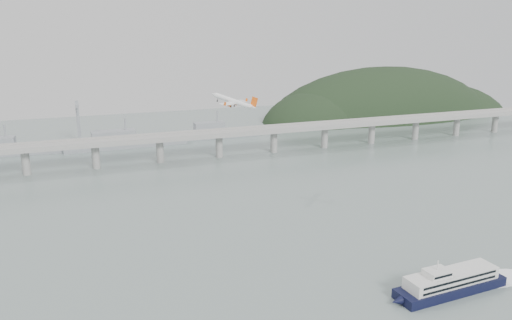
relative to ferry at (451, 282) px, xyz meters
name	(u,v)px	position (x,y,z in m)	size (l,w,h in m)	color
ground	(296,261)	(-49.25, 47.63, -4.31)	(900.00, 900.00, 0.00)	slate
bridge	(194,139)	(-50.40, 247.63, 13.34)	(800.00, 22.00, 23.90)	gray
headland	(391,129)	(235.93, 379.38, -23.65)	(365.00, 155.00, 156.00)	black
ferry	(451,282)	(0.00, 0.00, 0.00)	(84.32, 17.60, 15.90)	black
airliner	(234,101)	(-47.23, 148.76, 57.91)	(26.09, 26.51, 10.40)	white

